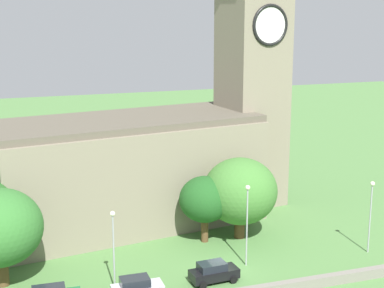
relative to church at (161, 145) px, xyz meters
The scene contains 9 objects.
ground_plane 8.44m from the church, 46.77° to the right, with size 200.00×200.00×0.00m, color #517F42.
church is the anchor object (origin of this frame).
car_silver 20.93m from the church, 111.74° to the right, with size 4.17×2.08×1.89m.
car_black 18.80m from the church, 91.04° to the right, with size 4.29×2.27×1.79m.
streetlamp_west_mid 18.53m from the church, 118.33° to the right, with size 0.44×0.44×6.91m.
streetlamp_central 15.87m from the church, 76.21° to the right, with size 0.44×0.44×7.64m.
streetlamp_east_mid 22.99m from the church, 45.16° to the right, with size 0.44×0.44×7.10m.
tree_by_tower 9.58m from the church, 76.44° to the right, with size 5.13×5.13×6.76m.
tree_riverside_west 10.93m from the church, 56.21° to the right, with size 7.50×7.50×8.34m.
Camera 1 is at (-18.16, -45.01, 22.96)m, focal length 55.51 mm.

